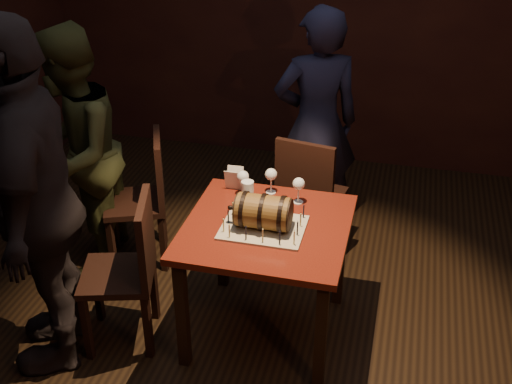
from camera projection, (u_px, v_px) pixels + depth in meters
room_shell at (264, 119)px, 3.17m from camera, size 5.04×5.04×2.80m
pub_table at (267, 242)px, 3.58m from camera, size 0.90×0.90×0.75m
cake_board at (263, 228)px, 3.49m from camera, size 0.45×0.35×0.01m
barrel_cake at (263, 212)px, 3.44m from camera, size 0.35×0.20×0.20m
birthday_candles at (263, 220)px, 3.47m from camera, size 0.40×0.30×0.09m
wine_glass_left at (243, 178)px, 3.76m from camera, size 0.07×0.07×0.16m
wine_glass_mid at (271, 175)px, 3.79m from camera, size 0.07×0.07×0.16m
wine_glass_right at (299, 185)px, 3.68m from camera, size 0.07×0.07×0.16m
pint_of_ale at (248, 194)px, 3.69m from camera, size 0.07×0.07×0.15m
menu_card at (234, 179)px, 3.86m from camera, size 0.10×0.05×0.13m
chair_back at (309, 193)px, 4.31m from camera, size 0.47×0.47×0.93m
chair_left_rear at (146, 193)px, 4.31m from camera, size 0.52×0.52×0.93m
chair_left_front at (131, 265)px, 3.59m from camera, size 0.50×0.50×0.93m
person_back at (316, 124)px, 4.52m from camera, size 0.72×0.60×1.68m
person_left_rear at (74, 154)px, 4.11m from camera, size 0.78×0.92×1.67m
person_left_front at (37, 202)px, 3.29m from camera, size 0.85×1.24×1.96m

